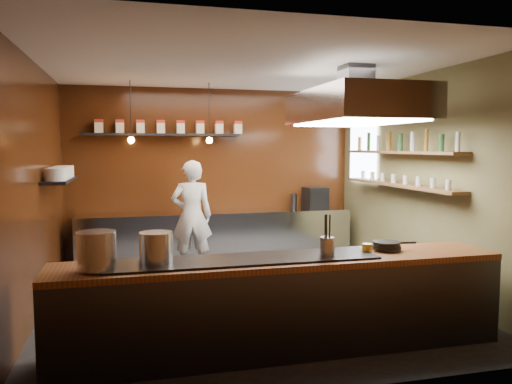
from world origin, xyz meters
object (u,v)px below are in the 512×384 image
object	(u,v)px
stockpot_large	(96,250)
extractor_hood	(355,106)
espresso_machine	(315,198)
chef	(192,216)
stockpot_small	(156,248)

from	to	relation	value
stockpot_large	extractor_hood	bearing A→B (deg)	22.93
stockpot_large	espresso_machine	distance (m)	5.24
extractor_hood	chef	xyz separation A→B (m)	(-1.78, 2.21, -1.61)
stockpot_small	chef	xyz separation A→B (m)	(0.73, 3.39, -0.19)
extractor_hood	stockpot_small	distance (m)	3.12
stockpot_small	espresso_machine	bearing A→B (deg)	51.60
espresso_machine	chef	xyz separation A→B (m)	(-2.27, -0.40, -0.20)
stockpot_small	espresso_machine	world-z (taller)	espresso_machine
stockpot_small	espresso_machine	distance (m)	4.83
extractor_hood	chef	distance (m)	3.26
chef	espresso_machine	bearing A→B (deg)	-166.23
stockpot_large	stockpot_small	xyz separation A→B (m)	(0.51, 0.10, -0.02)
extractor_hood	stockpot_small	xyz separation A→B (m)	(-2.51, -1.18, -1.42)
stockpot_large	chef	size ratio (longest dim) A/B	0.19
espresso_machine	extractor_hood	bearing A→B (deg)	-105.90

